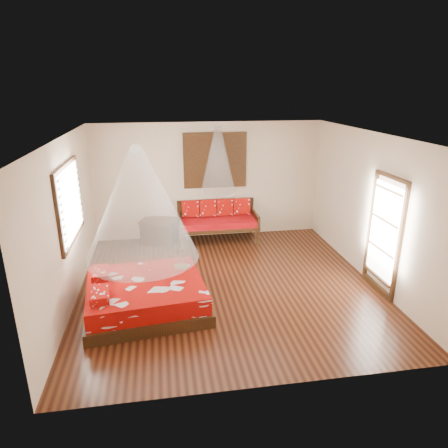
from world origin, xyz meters
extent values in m
cube|color=black|center=(0.00, 0.00, -0.01)|extent=(5.50, 5.50, 0.02)
cube|color=silver|center=(0.00, 0.00, 2.81)|extent=(5.50, 5.50, 0.02)
cube|color=beige|center=(-2.76, 0.00, 1.40)|extent=(0.02, 5.50, 2.80)
cube|color=beige|center=(2.76, 0.00, 1.40)|extent=(0.02, 5.50, 2.80)
cube|color=beige|center=(0.00, 2.76, 1.40)|extent=(5.50, 0.02, 2.80)
cube|color=beige|center=(0.00, -2.76, 1.40)|extent=(5.50, 0.02, 2.80)
cube|color=black|center=(-1.50, -0.60, 0.10)|extent=(2.16, 2.00, 0.20)
cube|color=#980804|center=(-1.50, -0.60, 0.35)|extent=(2.05, 1.89, 0.30)
cube|color=#980804|center=(-2.17, -1.05, 0.57)|extent=(0.34, 0.54, 0.13)
cube|color=#980804|center=(-2.26, -0.30, 0.57)|extent=(0.34, 0.54, 0.13)
cube|color=black|center=(-0.74, 1.94, 0.21)|extent=(0.08, 0.08, 0.42)
cube|color=black|center=(1.05, 1.94, 0.21)|extent=(0.08, 0.08, 0.42)
cube|color=black|center=(-0.74, 2.66, 0.21)|extent=(0.08, 0.08, 0.42)
cube|color=black|center=(1.05, 2.66, 0.21)|extent=(0.08, 0.08, 0.42)
cube|color=black|center=(0.15, 2.30, 0.38)|extent=(1.90, 0.85, 0.08)
cube|color=#930505|center=(0.15, 2.30, 0.49)|extent=(1.84, 0.79, 0.14)
cube|color=black|center=(0.15, 2.68, 0.67)|extent=(1.90, 0.06, 0.55)
cube|color=black|center=(-0.76, 2.30, 0.54)|extent=(0.06, 0.85, 0.30)
cube|color=black|center=(1.07, 2.30, 0.54)|extent=(0.06, 0.85, 0.30)
cube|color=#980804|center=(-0.48, 2.56, 0.76)|extent=(0.40, 0.20, 0.42)
cube|color=#980804|center=(-0.06, 2.56, 0.76)|extent=(0.40, 0.20, 0.42)
cube|color=#980804|center=(0.36, 2.56, 0.76)|extent=(0.40, 0.20, 0.42)
cube|color=#980804|center=(0.79, 2.56, 0.76)|extent=(0.40, 0.20, 0.42)
cube|color=black|center=(-1.25, 2.45, 0.26)|extent=(0.93, 0.80, 0.52)
cube|color=black|center=(-1.25, 2.45, 0.54)|extent=(0.98, 0.85, 0.05)
cube|color=black|center=(0.15, 2.72, 1.90)|extent=(1.52, 0.06, 1.32)
cube|color=black|center=(0.15, 2.71, 1.90)|extent=(1.35, 0.04, 1.10)
cube|color=black|center=(-2.72, 0.20, 1.70)|extent=(0.08, 1.74, 1.34)
cube|color=silver|center=(-2.68, 0.20, 1.70)|extent=(0.04, 1.54, 1.10)
cube|color=black|center=(2.72, -0.60, 1.05)|extent=(0.08, 1.02, 2.16)
cube|color=white|center=(2.70, -0.60, 1.15)|extent=(0.03, 0.82, 1.70)
cylinder|color=brown|center=(-0.88, -0.13, 0.52)|extent=(0.26, 0.26, 0.03)
cone|color=white|center=(-1.50, -0.60, 1.85)|extent=(1.81, 1.81, 1.80)
cone|color=white|center=(0.15, 2.25, 2.00)|extent=(0.80, 0.80, 1.50)
camera|label=1|loc=(-1.16, -6.69, 3.60)|focal=32.00mm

